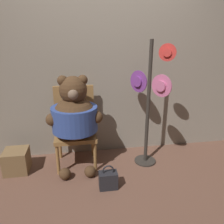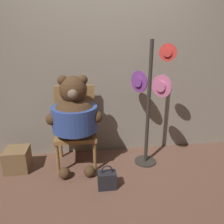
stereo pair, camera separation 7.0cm
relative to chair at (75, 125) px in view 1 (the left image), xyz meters
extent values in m
plane|color=brown|center=(0.42, -0.42, -0.52)|extent=(14.00, 14.00, 0.00)
cube|color=gray|center=(0.42, 0.28, 0.77)|extent=(8.00, 0.10, 2.58)
cylinder|color=#9E703D|center=(-0.22, -0.28, -0.33)|extent=(0.04, 0.04, 0.38)
cylinder|color=#9E703D|center=(0.22, -0.28, -0.33)|extent=(0.04, 0.04, 0.38)
cylinder|color=#9E703D|center=(-0.22, 0.10, -0.33)|extent=(0.04, 0.04, 0.38)
cylinder|color=#9E703D|center=(0.22, 0.10, -0.33)|extent=(0.04, 0.04, 0.38)
cube|color=#9E703D|center=(0.00, -0.09, -0.11)|extent=(0.50, 0.45, 0.05)
cube|color=#9E703D|center=(0.00, 0.12, 0.20)|extent=(0.50, 0.04, 0.56)
sphere|color=#4C331E|center=(0.00, -0.15, 0.14)|extent=(0.53, 0.53, 0.53)
cylinder|color=#334C99|center=(0.00, -0.15, 0.14)|extent=(0.54, 0.54, 0.29)
sphere|color=#4C331E|center=(0.00, -0.15, 0.49)|extent=(0.32, 0.32, 0.32)
sphere|color=#4C331E|center=(-0.11, -0.15, 0.60)|extent=(0.12, 0.12, 0.12)
sphere|color=#4C331E|center=(0.11, -0.15, 0.60)|extent=(0.12, 0.12, 0.12)
sphere|color=#7A604C|center=(0.00, -0.29, 0.47)|extent=(0.12, 0.12, 0.12)
sphere|color=#4C331E|center=(-0.25, -0.22, 0.17)|extent=(0.15, 0.15, 0.15)
sphere|color=#4C331E|center=(0.25, -0.22, 0.17)|extent=(0.15, 0.15, 0.15)
sphere|color=#4C331E|center=(-0.14, -0.39, -0.45)|extent=(0.14, 0.14, 0.14)
sphere|color=#4C331E|center=(0.15, -0.39, -0.45)|extent=(0.14, 0.14, 0.14)
cylinder|color=#332D28|center=(0.89, -0.17, -0.51)|extent=(0.28, 0.28, 0.02)
cylinder|color=#332D28|center=(0.89, -0.17, 0.26)|extent=(0.04, 0.04, 1.56)
cylinder|color=#D16693|center=(0.99, -0.31, 0.53)|extent=(0.16, 0.21, 0.26)
cylinder|color=#D16693|center=(0.99, -0.31, 0.53)|extent=(0.13, 0.14, 0.12)
cylinder|color=#7A388E|center=(0.80, -0.03, 0.54)|extent=(0.15, 0.24, 0.27)
cylinder|color=#7A388E|center=(0.80, -0.03, 0.54)|extent=(0.12, 0.14, 0.13)
cylinder|color=red|center=(1.05, -0.27, 0.90)|extent=(0.17, 0.11, 0.19)
cylinder|color=red|center=(1.05, -0.27, 0.90)|extent=(0.11, 0.09, 0.09)
cube|color=#232328|center=(0.33, -0.63, -0.42)|extent=(0.20, 0.12, 0.19)
torus|color=#232328|center=(0.33, -0.63, -0.30)|extent=(0.13, 0.02, 0.13)
cube|color=brown|center=(-0.73, -0.13, -0.38)|extent=(0.28, 0.28, 0.28)
camera|label=1|loc=(0.05, -2.62, 1.06)|focal=35.00mm
camera|label=2|loc=(0.12, -2.63, 1.06)|focal=35.00mm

